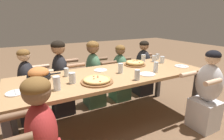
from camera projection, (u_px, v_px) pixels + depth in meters
The scene contains 26 objects.
ground_plane at pixel (112, 124), 2.59m from camera, with size 18.00×18.00×0.00m, color brown.
dining_table at pixel (112, 78), 2.39m from camera, with size 2.63×0.94×0.78m.
pizza_board_main at pixel (97, 80), 2.03m from camera, with size 0.38×0.38×0.05m.
pizza_board_second at pixel (135, 63), 2.79m from camera, with size 0.34×0.34×0.06m.
skillet_bowl at pixel (39, 74), 2.14m from camera, with size 0.40×0.28×0.15m.
empty_plate_a at pixel (147, 74), 2.32m from camera, with size 0.21×0.21×0.02m.
empty_plate_b at pixel (101, 70), 2.50m from camera, with size 0.18×0.18×0.02m.
empty_plate_c at pixel (15, 93), 1.73m from camera, with size 0.18×0.18×0.02m.
empty_plate_d at pixel (182, 66), 2.70m from camera, with size 0.21×0.21×0.02m.
cocktail_glass_blue at pixel (154, 59), 3.01m from camera, with size 0.07×0.07×0.13m.
drinking_glass_a at pixel (66, 73), 2.24m from camera, with size 0.06×0.06×0.11m.
drinking_glass_b at pixel (143, 58), 3.00m from camera, with size 0.07×0.07×0.12m.
drinking_glass_c at pixel (157, 57), 3.16m from camera, with size 0.07×0.07×0.10m.
drinking_glass_d at pixel (156, 67), 2.41m from camera, with size 0.06×0.06×0.14m.
drinking_glass_e at pixel (72, 78), 1.99m from camera, with size 0.08×0.08×0.13m.
drinking_glass_f at pixel (137, 75), 2.10m from camera, with size 0.07×0.07×0.13m.
drinking_glass_g at pixel (40, 92), 1.65m from camera, with size 0.07×0.07×0.12m.
drinking_glass_h at pixel (162, 60), 2.92m from camera, with size 0.07×0.07×0.11m.
drinking_glass_i at pixel (57, 84), 1.80m from camera, with size 0.08×0.08×0.15m.
drinking_glass_j at pixel (120, 69), 2.37m from camera, with size 0.07×0.07×0.14m.
diner_far_center at pixel (94, 76), 3.02m from camera, with size 0.51×0.40×1.15m.
diner_far_left at pixel (29, 90), 2.56m from camera, with size 0.51×0.40×1.09m.
diner_far_midright at pixel (120, 75), 3.29m from camera, with size 0.51×0.40×1.04m.
diner_far_right at pixel (143, 70), 3.53m from camera, with size 0.51×0.40×1.09m.
diner_near_right at pixel (207, 95), 2.36m from camera, with size 0.51×0.40×1.12m.
diner_far_midleft at pixel (61, 81), 2.76m from camera, with size 0.51×0.40×1.18m.
Camera 1 is at (-1.08, -1.98, 1.49)m, focal length 28.00 mm.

